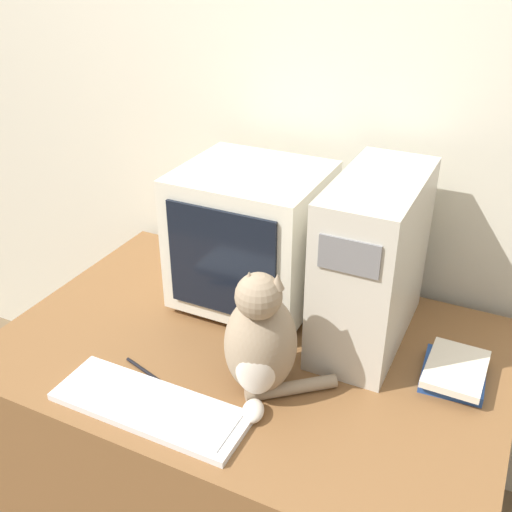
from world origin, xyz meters
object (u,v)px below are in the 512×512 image
object	(u,v)px
computer_tower	(372,262)
cat	(261,342)
crt_monitor	(252,237)
book_stack	(455,372)
pen	(145,371)
keyboard	(150,406)

from	to	relation	value
computer_tower	cat	size ratio (longest dim) A/B	1.35
crt_monitor	book_stack	bearing A→B (deg)	-9.80
computer_tower	pen	bearing A→B (deg)	-138.22
cat	crt_monitor	bearing A→B (deg)	102.60
crt_monitor	cat	bearing A→B (deg)	-60.60
keyboard	book_stack	bearing A→B (deg)	34.09
book_stack	pen	world-z (taller)	book_stack
book_stack	crt_monitor	bearing A→B (deg)	170.20
cat	computer_tower	bearing A→B (deg)	46.45
keyboard	cat	bearing A→B (deg)	42.17
keyboard	computer_tower	bearing A→B (deg)	54.30
cat	pen	xyz separation A→B (m)	(-0.29, -0.08, -0.14)
crt_monitor	keyboard	bearing A→B (deg)	-90.67
crt_monitor	computer_tower	xyz separation A→B (m)	(0.37, -0.02, 0.02)
keyboard	crt_monitor	bearing A→B (deg)	89.33
keyboard	cat	size ratio (longest dim) A/B	1.39
crt_monitor	pen	size ratio (longest dim) A/B	2.91
keyboard	pen	size ratio (longest dim) A/B	3.35
computer_tower	pen	world-z (taller)	computer_tower
crt_monitor	computer_tower	distance (m)	0.37
crt_monitor	pen	world-z (taller)	crt_monitor
computer_tower	keyboard	size ratio (longest dim) A/B	0.97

